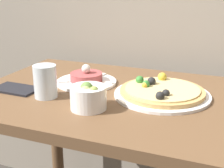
{
  "coord_description": "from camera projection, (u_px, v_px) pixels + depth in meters",
  "views": [
    {
      "loc": [
        0.34,
        -0.62,
        1.18
      ],
      "look_at": [
        -0.04,
        0.32,
        0.84
      ],
      "focal_mm": 50.0,
      "sensor_mm": 36.0,
      "label": 1
    }
  ],
  "objects": [
    {
      "name": "dining_table",
      "position": [
        124.0,
        130.0,
        1.13
      ],
      "size": [
        1.06,
        0.69,
        0.8
      ],
      "color": "brown",
      "rests_on": "ground_plane"
    },
    {
      "name": "pizza_plate",
      "position": [
        162.0,
        92.0,
        1.07
      ],
      "size": [
        0.33,
        0.33,
        0.05
      ],
      "color": "white",
      "rests_on": "dining_table"
    },
    {
      "name": "tartare_plate",
      "position": [
        86.0,
        79.0,
        1.2
      ],
      "size": [
        0.23,
        0.23,
        0.08
      ],
      "color": "white",
      "rests_on": "dining_table"
    },
    {
      "name": "small_bowl",
      "position": [
        88.0,
        96.0,
        0.95
      ],
      "size": [
        0.11,
        0.11,
        0.09
      ],
      "color": "white",
      "rests_on": "dining_table"
    },
    {
      "name": "drinking_glass",
      "position": [
        45.0,
        81.0,
        1.04
      ],
      "size": [
        0.08,
        0.08,
        0.11
      ],
      "color": "silver",
      "rests_on": "dining_table"
    },
    {
      "name": "napkin",
      "position": [
        16.0,
        89.0,
        1.13
      ],
      "size": [
        0.17,
        0.1,
        0.01
      ],
      "color": "black",
      "rests_on": "dining_table"
    }
  ]
}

